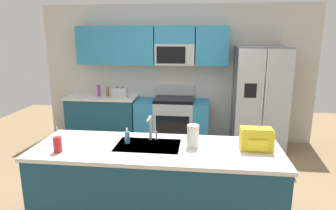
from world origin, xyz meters
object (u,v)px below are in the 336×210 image
object	(u,v)px
pepper_mill	(108,91)
backpack	(256,138)
refrigerator	(259,99)
toaster	(120,92)
range_oven	(172,121)
bottle_purple	(99,91)
paper_towel_roll	(193,136)
sink_faucet	(151,126)
soap_dispenser	(127,137)
drink_cup_red	(58,145)

from	to	relation	value
pepper_mill	backpack	xyz separation A→B (m)	(2.34, -2.41, 0.02)
refrigerator	toaster	distance (m)	2.55
range_oven	bottle_purple	bearing A→B (deg)	-179.46
paper_towel_roll	toaster	bearing A→B (deg)	121.35
toaster	bottle_purple	xyz separation A→B (m)	(-0.42, 0.04, 0.02)
range_oven	sink_faucet	xyz separation A→B (m)	(-0.01, -2.29, 0.62)
pepper_mill	soap_dispenser	distance (m)	2.59
soap_dispenser	sink_faucet	bearing A→B (deg)	23.56
toaster	refrigerator	bearing A→B (deg)	-0.44
range_oven	soap_dispenser	world-z (taller)	range_oven
toaster	sink_faucet	size ratio (longest dim) A/B	0.99
refrigerator	drink_cup_red	world-z (taller)	refrigerator
range_oven	drink_cup_red	distance (m)	2.91
paper_towel_roll	backpack	bearing A→B (deg)	0.77
pepper_mill	soap_dispenser	size ratio (longest dim) A/B	1.09
sink_faucet	soap_dispenser	size ratio (longest dim) A/B	1.66
toaster	backpack	xyz separation A→B (m)	(2.09, -2.36, 0.03)
range_oven	pepper_mill	bearing A→B (deg)	-179.88
pepper_mill	sink_faucet	xyz separation A→B (m)	(1.23, -2.29, 0.08)
bottle_purple	sink_faucet	bearing A→B (deg)	-58.48
toaster	pepper_mill	distance (m)	0.26
bottle_purple	paper_towel_roll	xyz separation A→B (m)	(1.87, -2.41, 0.01)
sink_faucet	drink_cup_red	size ratio (longest dim) A/B	1.03
range_oven	toaster	size ratio (longest dim) A/B	4.86
refrigerator	bottle_purple	size ratio (longest dim) A/B	8.52
range_oven	bottle_purple	distance (m)	1.51
sink_faucet	pepper_mill	bearing A→B (deg)	118.20
range_oven	refrigerator	xyz separation A→B (m)	(1.57, -0.07, 0.48)
range_oven	soap_dispenser	distance (m)	2.46
backpack	paper_towel_roll	bearing A→B (deg)	-179.23
refrigerator	drink_cup_red	distance (m)	3.60
refrigerator	pepper_mill	xyz separation A→B (m)	(-2.80, 0.07, 0.07)
toaster	pepper_mill	bearing A→B (deg)	168.81
soap_dispenser	paper_towel_roll	bearing A→B (deg)	-2.51
soap_dispenser	toaster	bearing A→B (deg)	107.39
sink_faucet	drink_cup_red	bearing A→B (deg)	-153.81
pepper_mill	soap_dispenser	bearing A→B (deg)	-67.59
paper_towel_roll	soap_dispenser	bearing A→B (deg)	177.49
paper_towel_roll	drink_cup_red	bearing A→B (deg)	-167.71
sink_faucet	paper_towel_roll	xyz separation A→B (m)	(0.47, -0.14, -0.05)
sink_faucet	toaster	bearing A→B (deg)	113.51
sink_faucet	refrigerator	bearing A→B (deg)	54.55
range_oven	pepper_mill	xyz separation A→B (m)	(-1.23, -0.00, 0.55)
drink_cup_red	soap_dispenser	xyz separation A→B (m)	(0.63, 0.32, -0.01)
sink_faucet	soap_dispenser	world-z (taller)	sink_faucet
drink_cup_red	pepper_mill	bearing A→B (deg)	97.45
backpack	bottle_purple	bearing A→B (deg)	136.30
sink_faucet	backpack	bearing A→B (deg)	-6.48
bottle_purple	paper_towel_roll	bearing A→B (deg)	-52.24
pepper_mill	backpack	distance (m)	3.36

